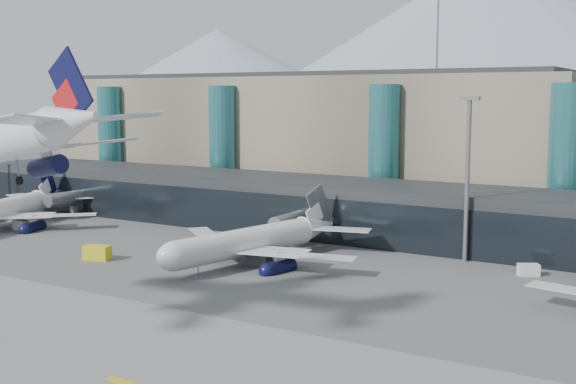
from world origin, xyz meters
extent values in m
plane|color=#515154|center=(0.00, 0.00, 0.00)|extent=(900.00, 900.00, 0.00)
cube|color=black|center=(0.00, 58.00, 5.00)|extent=(170.00, 18.00, 10.00)
cube|color=black|center=(0.00, 49.10, 4.00)|extent=(170.00, 0.40, 8.00)
cylinder|color=slate|center=(-55.00, 47.00, 4.20)|extent=(2.80, 14.00, 2.80)
cube|color=slate|center=(-55.00, 47.00, 1.20)|extent=(1.20, 1.20, 2.40)
cylinder|color=slate|center=(0.00, 47.00, 4.20)|extent=(2.80, 14.00, 2.80)
cube|color=slate|center=(0.00, 47.00, 1.20)|extent=(1.20, 1.20, 2.40)
cube|color=gray|center=(-25.00, 90.00, 15.00)|extent=(130.00, 30.00, 30.00)
cube|color=black|center=(-25.00, 90.00, 30.50)|extent=(123.50, 28.00, 1.00)
cylinder|color=#286D72|center=(-70.00, 74.00, 14.00)|extent=(6.40, 6.40, 28.00)
cylinder|color=#286D72|center=(-35.00, 74.00, 14.00)|extent=(6.40, 6.40, 28.00)
cylinder|color=#286D72|center=(5.00, 74.00, 14.00)|extent=(6.40, 6.40, 28.00)
cylinder|color=#286D72|center=(40.00, 74.00, 14.00)|extent=(6.40, 6.40, 28.00)
cylinder|color=slate|center=(10.00, 90.00, 38.00)|extent=(0.40, 0.40, 16.00)
cone|color=gray|center=(-260.00, 380.00, 37.50)|extent=(320.00, 320.00, 75.00)
cone|color=gray|center=(-60.00, 380.00, 55.00)|extent=(400.00, 400.00, 110.00)
cylinder|color=slate|center=(30.00, 48.00, 12.50)|extent=(0.70, 0.70, 25.00)
cube|color=slate|center=(30.00, 48.00, 25.30)|extent=(3.00, 1.20, 0.60)
cone|color=silver|center=(13.89, -14.33, 22.25)|extent=(7.37, 4.90, 4.00)
cube|color=silver|center=(13.23, -19.11, 22.45)|extent=(6.32, 9.60, 0.16)
cube|color=silver|center=(1.42, -3.91, 21.39)|extent=(14.27, 17.64, 0.20)
cylinder|color=black|center=(-0.23, -5.77, 19.35)|extent=(5.08, 2.84, 2.20)
cube|color=silver|center=(14.55, -9.56, 22.45)|extent=(8.04, 9.28, 0.16)
cube|color=black|center=(14.23, -14.38, 25.44)|extent=(5.94, 1.06, 7.03)
cube|color=#A21315|center=(13.21, -14.24, 24.24)|extent=(3.99, 0.82, 3.85)
cylinder|color=black|center=(-0.11, -9.97, 18.05)|extent=(0.95, 0.48, 0.91)
cylinder|color=silver|center=(-56.64, 31.00, 4.94)|extent=(12.12, 26.90, 4.44)
cone|color=silver|center=(-61.70, 47.46, 5.17)|extent=(6.49, 8.62, 4.44)
cube|color=silver|center=(-48.06, 35.64, 4.21)|extent=(18.55, 17.65, 0.22)
cylinder|color=black|center=(-49.81, 33.50, 1.95)|extent=(3.91, 5.84, 2.44)
cube|color=silver|center=(-56.58, 49.03, 5.39)|extent=(9.73, 9.75, 0.18)
cube|color=silver|center=(-66.82, 45.88, 5.39)|extent=(10.49, 5.64, 0.18)
cube|color=black|center=(-61.82, 47.82, 8.72)|extent=(2.20, 6.41, 7.81)
cube|color=silver|center=(-61.48, 46.72, 7.39)|extent=(1.60, 4.33, 4.27)
cylinder|color=black|center=(-54.43, 32.88, 0.51)|extent=(0.67, 1.08, 1.01)
cylinder|color=silver|center=(2.04, 31.00, 4.83)|extent=(10.17, 26.43, 4.33)
ellipsoid|color=silver|center=(-0.93, 18.28, 4.83)|extent=(5.60, 6.89, 4.33)
cone|color=silver|center=(5.87, 47.36, 5.04)|extent=(5.92, 8.26, 4.33)
cube|color=silver|center=(11.56, 30.69, 4.11)|extent=(19.57, 10.04, 0.22)
cylinder|color=black|center=(9.04, 29.75, 1.90)|extent=(3.51, 5.63, 2.38)
cube|color=silver|center=(10.96, 46.17, 5.26)|extent=(10.34, 6.10, 0.17)
cube|color=silver|center=(-6.62, 34.94, 4.11)|extent=(18.60, 16.52, 0.22)
cylinder|color=black|center=(-4.78, 32.98, 1.90)|extent=(3.51, 5.63, 2.38)
cube|color=silver|center=(0.78, 48.55, 5.26)|extent=(9.77, 9.20, 0.17)
cube|color=slate|center=(5.95, 47.72, 8.51)|extent=(1.73, 6.36, 7.62)
cube|color=silver|center=(5.70, 46.63, 7.21)|extent=(1.28, 4.28, 4.17)
cylinder|color=slate|center=(-0.04, 22.09, 2.01)|extent=(0.18, 0.18, 3.46)
cylinder|color=black|center=(-0.04, 22.09, 0.49)|extent=(0.44, 0.81, 0.77)
cylinder|color=black|center=(4.83, 31.50, 0.49)|extent=(0.60, 1.05, 0.99)
cylinder|color=black|center=(-0.23, 32.68, 0.49)|extent=(0.60, 1.05, 0.99)
cube|color=silver|center=(-51.53, 30.54, 0.98)|extent=(3.64, 2.27, 1.95)
cube|color=#47474C|center=(3.76, 29.30, 1.07)|extent=(3.90, 2.11, 2.14)
cube|color=silver|center=(40.60, 43.83, 0.85)|extent=(3.36, 2.87, 1.69)
cube|color=gold|center=(-20.31, 19.49, 1.13)|extent=(4.53, 3.19, 2.27)
camera|label=1|loc=(62.48, -61.00, 25.70)|focal=45.00mm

